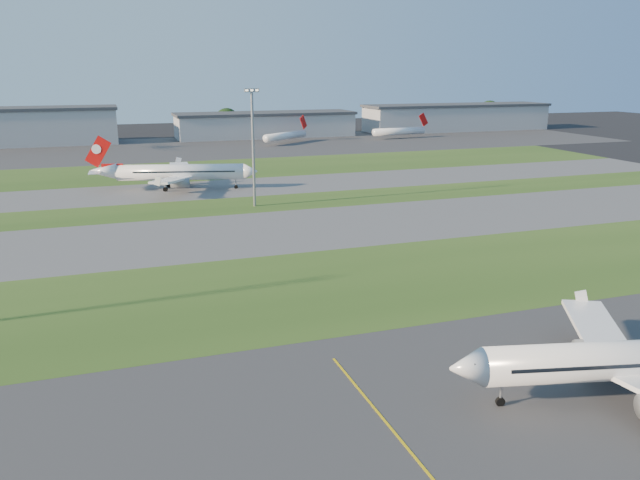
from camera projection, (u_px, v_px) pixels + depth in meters
name	position (u px, v px, depth m)	size (l,w,h in m)	color
grass_strip_a	(243.00, 296.00, 84.31)	(300.00, 34.00, 0.01)	#274617
taxiway_a	(204.00, 237.00, 114.40)	(300.00, 32.00, 0.01)	#515154
grass_strip_b	(186.00, 209.00, 137.19)	(300.00, 18.00, 0.01)	#274617
taxiway_b	(175.00, 191.00, 157.24)	(300.00, 26.00, 0.01)	#515154
grass_strip_c	(162.00, 172.00, 187.33)	(300.00, 40.00, 0.01)	#274617
apron_far	(147.00, 149.00, 242.02)	(400.00, 80.00, 0.01)	#333335
airliner_parked	(636.00, 361.00, 56.91)	(34.67, 29.07, 10.98)	white
airliner_taxiing	(180.00, 173.00, 158.80)	(38.82, 32.58, 12.37)	white
mini_jet_near	(286.00, 136.00, 259.63)	(23.91, 18.56, 9.48)	white
mini_jet_far	(399.00, 131.00, 279.05)	(28.61, 6.02, 9.48)	white
light_mast_centre	(253.00, 140.00, 136.22)	(3.20, 0.70, 25.80)	gray
hangar_west	(26.00, 126.00, 253.14)	(71.40, 23.00, 15.20)	#9B9DA2
hangar_east	(265.00, 124.00, 285.28)	(81.60, 23.00, 11.20)	#9B9DA2
hangar_far_east	(456.00, 117.00, 316.63)	(96.90, 23.00, 13.20)	#9B9DA2
tree_mid_west	(92.00, 127.00, 271.55)	(9.90, 9.90, 10.80)	black
tree_mid_east	(227.00, 120.00, 292.99)	(11.55, 11.55, 12.60)	black
tree_east	(375.00, 118.00, 315.05)	(10.45, 10.45, 11.40)	black
tree_far_east	(489.00, 112.00, 340.48)	(12.65, 12.65, 13.80)	black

